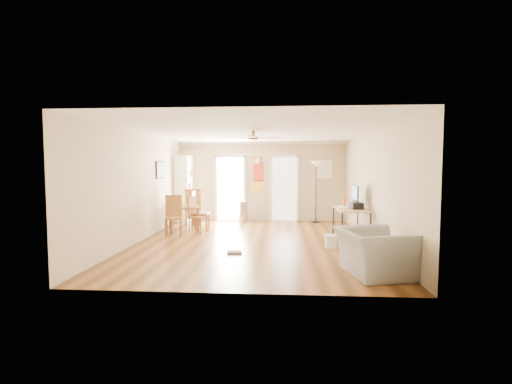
# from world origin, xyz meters

# --- Properties ---
(floor) EXTENTS (7.00, 7.00, 0.00)m
(floor) POSITION_xyz_m (0.00, 0.00, 0.00)
(floor) COLOR brown
(floor) RESTS_ON ground
(ceiling) EXTENTS (5.50, 7.00, 0.00)m
(ceiling) POSITION_xyz_m (0.00, 0.00, 2.60)
(ceiling) COLOR silver
(ceiling) RESTS_ON floor
(wall_back) EXTENTS (5.50, 0.04, 2.60)m
(wall_back) POSITION_xyz_m (0.00, 3.50, 1.30)
(wall_back) COLOR beige
(wall_back) RESTS_ON floor
(wall_front) EXTENTS (5.50, 0.04, 2.60)m
(wall_front) POSITION_xyz_m (0.00, -3.50, 1.30)
(wall_front) COLOR beige
(wall_front) RESTS_ON floor
(wall_left) EXTENTS (0.04, 7.00, 2.60)m
(wall_left) POSITION_xyz_m (-2.75, 0.00, 1.30)
(wall_left) COLOR beige
(wall_left) RESTS_ON floor
(wall_right) EXTENTS (0.04, 7.00, 2.60)m
(wall_right) POSITION_xyz_m (2.75, 0.00, 1.30)
(wall_right) COLOR beige
(wall_right) RESTS_ON floor
(crown_molding) EXTENTS (5.50, 7.00, 0.08)m
(crown_molding) POSITION_xyz_m (0.00, 0.00, 2.56)
(crown_molding) COLOR white
(crown_molding) RESTS_ON wall_back
(kitchen_doorway) EXTENTS (0.90, 0.10, 2.10)m
(kitchen_doorway) POSITION_xyz_m (-1.05, 3.48, 1.05)
(kitchen_doorway) COLOR white
(kitchen_doorway) RESTS_ON wall_back
(bathroom_doorway) EXTENTS (0.80, 0.10, 2.10)m
(bathroom_doorway) POSITION_xyz_m (0.75, 3.48, 1.05)
(bathroom_doorway) COLOR white
(bathroom_doorway) RESTS_ON wall_back
(wall_decal) EXTENTS (0.46, 0.03, 1.10)m
(wall_decal) POSITION_xyz_m (-0.13, 3.48, 1.55)
(wall_decal) COLOR red
(wall_decal) RESTS_ON wall_back
(ac_grille) EXTENTS (0.50, 0.04, 0.60)m
(ac_grille) POSITION_xyz_m (2.05, 3.47, 1.70)
(ac_grille) COLOR white
(ac_grille) RESTS_ON wall_back
(framed_poster) EXTENTS (0.04, 0.66, 0.48)m
(framed_poster) POSITION_xyz_m (-2.73, 1.40, 1.70)
(framed_poster) COLOR black
(framed_poster) RESTS_ON wall_left
(ceiling_fan) EXTENTS (1.24, 1.24, 0.20)m
(ceiling_fan) POSITION_xyz_m (0.00, -0.30, 2.43)
(ceiling_fan) COLOR #593819
(ceiling_fan) RESTS_ON ceiling
(bookshelf) EXTENTS (0.47, 0.99, 2.15)m
(bookshelf) POSITION_xyz_m (-2.51, 3.15, 1.08)
(bookshelf) COLOR white
(bookshelf) RESTS_ON floor
(dining_table) EXTENTS (1.23, 1.58, 0.69)m
(dining_table) POSITION_xyz_m (-2.15, 1.58, 0.35)
(dining_table) COLOR #A27034
(dining_table) RESTS_ON floor
(dining_chair_right_a) EXTENTS (0.47, 0.47, 1.11)m
(dining_chair_right_a) POSITION_xyz_m (-1.60, 1.37, 0.55)
(dining_chair_right_a) COLOR #AD7337
(dining_chair_right_a) RESTS_ON floor
(dining_chair_right_b) EXTENTS (0.50, 0.50, 0.97)m
(dining_chair_right_b) POSITION_xyz_m (-1.60, 1.07, 0.49)
(dining_chair_right_b) COLOR #A57335
(dining_chair_right_b) RESTS_ON floor
(dining_chair_near) EXTENTS (0.52, 0.52, 1.04)m
(dining_chair_near) POSITION_xyz_m (-2.14, 0.63, 0.52)
(dining_chair_near) COLOR olive
(dining_chair_near) RESTS_ON floor
(dining_chair_far) EXTENTS (0.57, 0.57, 1.12)m
(dining_chair_far) POSITION_xyz_m (-2.02, 2.22, 0.56)
(dining_chair_far) COLOR #A67435
(dining_chair_far) RESTS_ON floor
(trash_can) EXTENTS (0.38, 0.38, 0.67)m
(trash_can) POSITION_xyz_m (-0.60, 3.17, 0.34)
(trash_can) COLOR #B8B8BB
(trash_can) RESTS_ON floor
(torchiere_lamp) EXTENTS (0.40, 0.40, 1.97)m
(torchiere_lamp) POSITION_xyz_m (1.76, 3.17, 0.98)
(torchiere_lamp) COLOR black
(torchiere_lamp) RESTS_ON floor
(computer_desk) EXTENTS (0.72, 1.43, 0.77)m
(computer_desk) POSITION_xyz_m (2.34, 0.48, 0.38)
(computer_desk) COLOR tan
(computer_desk) RESTS_ON floor
(imac) EXTENTS (0.19, 0.61, 0.56)m
(imac) POSITION_xyz_m (2.47, 0.59, 1.05)
(imac) COLOR black
(imac) RESTS_ON computer_desk
(keyboard) EXTENTS (0.19, 0.45, 0.02)m
(keyboard) POSITION_xyz_m (2.20, 0.64, 0.78)
(keyboard) COLOR silver
(keyboard) RESTS_ON computer_desk
(printer) EXTENTS (0.29, 0.33, 0.16)m
(printer) POSITION_xyz_m (2.45, 0.34, 0.85)
(printer) COLOR black
(printer) RESTS_ON computer_desk
(orange_bottle) EXTENTS (0.08, 0.08, 0.24)m
(orange_bottle) POSITION_xyz_m (2.30, 1.16, 0.89)
(orange_bottle) COLOR #E15E14
(orange_bottle) RESTS_ON computer_desk
(wastebasket_a) EXTENTS (0.26, 0.26, 0.29)m
(wastebasket_a) POSITION_xyz_m (1.73, -0.53, 0.15)
(wastebasket_a) COLOR silver
(wastebasket_a) RESTS_ON floor
(wastebasket_b) EXTENTS (0.28, 0.28, 0.29)m
(wastebasket_b) POSITION_xyz_m (2.25, -1.03, 0.14)
(wastebasket_b) COLOR white
(wastebasket_b) RESTS_ON floor
(floor_cloth) EXTENTS (0.34, 0.29, 0.04)m
(floor_cloth) POSITION_xyz_m (-0.34, -1.15, 0.02)
(floor_cloth) COLOR gray
(floor_cloth) RESTS_ON floor
(armchair) EXTENTS (1.22, 1.33, 0.75)m
(armchair) POSITION_xyz_m (2.15, -2.48, 0.38)
(armchair) COLOR gray
(armchair) RESTS_ON floor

